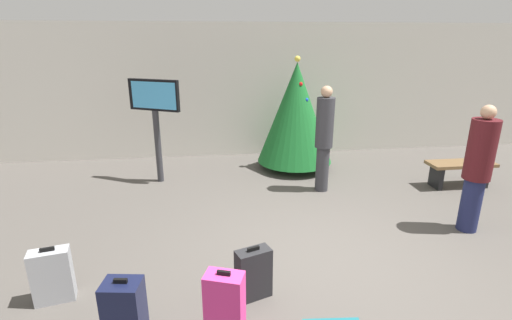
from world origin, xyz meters
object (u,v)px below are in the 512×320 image
Objects in this scene: flight_info_kiosk at (155,110)px; suitcase_3 at (253,274)px; suitcase_4 at (225,305)px; suitcase_1 at (125,316)px; suitcase_5 at (52,276)px; waiting_bench at (460,169)px; traveller_1 at (478,167)px; holiday_tree at (296,113)px; traveller_0 at (324,136)px.

flight_info_kiosk is 3.25× the size of suitcase_3.
flight_info_kiosk reaches higher than suitcase_4.
suitcase_1 is at bearing -155.21° from suitcase_3.
suitcase_1 is 1.14× the size of suitcase_5.
traveller_1 is (-0.95, -1.58, 0.62)m from waiting_bench.
suitcase_3 is at bearing -161.53° from traveller_1.
traveller_1 is at bearing 23.81° from suitcase_4.
holiday_tree is 1.32m from traveller_0.
suitcase_1 is at bearing -159.78° from traveller_1.
flight_info_kiosk is 1.03× the size of traveller_0.
flight_info_kiosk is at bearing 110.90° from suitcase_3.
traveller_0 is 3.01× the size of suitcase_5.
flight_info_kiosk is at bearing -170.74° from holiday_tree.
holiday_tree is 5.32m from suitcase_5.
suitcase_3 is at bearing -5.62° from suitcase_5.
waiting_bench is at bearing 59.14° from traveller_1.
flight_info_kiosk is at bearing 170.02° from waiting_bench.
traveller_0 is at bearing 60.48° from suitcase_3.
holiday_tree is 3.24× the size of suitcase_1.
traveller_0 is (0.22, -1.29, -0.18)m from holiday_tree.
holiday_tree is 3.88× the size of suitcase_3.
waiting_bench is 2.71m from traveller_0.
traveller_1 is (1.90, -3.03, -0.23)m from holiday_tree.
traveller_0 is at bearing 176.70° from waiting_bench.
suitcase_1 is (-2.81, -3.39, -0.68)m from traveller_0.
suitcase_5 reaches higher than suitcase_3.
suitcase_1 is (-5.43, -3.24, -0.01)m from waiting_bench.
holiday_tree reaches higher than flight_info_kiosk.
holiday_tree reaches higher than suitcase_1.
suitcase_5 is (-5.38, -0.89, -0.67)m from traveller_1.
suitcase_1 is 1.06× the size of suitcase_4.
holiday_tree is at bearing 61.05° from suitcase_1.
flight_info_kiosk is at bearing 92.61° from suitcase_1.
suitcase_3 is at bearing -108.52° from holiday_tree.
suitcase_3 is at bearing -119.52° from traveller_0.
suitcase_4 reaches higher than suitcase_3.
suitcase_1 is at bearing -129.68° from traveller_0.
suitcase_3 is at bearing 56.59° from suitcase_4.
holiday_tree is at bearing 71.48° from suitcase_3.
suitcase_3 is (1.40, -3.67, -1.13)m from flight_info_kiosk.
suitcase_3 is (-4.22, -2.68, -0.06)m from waiting_bench.
holiday_tree is 1.23× the size of traveller_0.
flight_info_kiosk is at bearing 151.21° from traveller_1.
waiting_bench is at bearing -3.30° from traveller_0.
traveller_0 reaches higher than waiting_bench.
suitcase_5 is at bearing -101.52° from flight_info_kiosk.
suitcase_1 is at bearing -40.45° from suitcase_5.
traveller_0 is at bearing -80.27° from holiday_tree.
traveller_0 is (-2.62, 0.15, 0.67)m from waiting_bench.
holiday_tree is 1.92× the size of waiting_bench.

